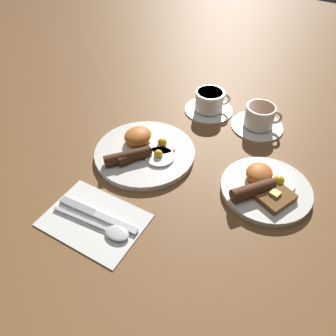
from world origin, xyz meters
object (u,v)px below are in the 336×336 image
object	(u,v)px
teacup_near	(210,103)
spoon	(109,230)
breakfast_plate_far	(265,187)
breakfast_plate_near	(143,151)
teacup_far	(259,118)
knife	(93,213)

from	to	relation	value
teacup_near	spoon	xyz separation A→B (m)	(0.50, 0.05, -0.02)
breakfast_plate_far	spoon	size ratio (longest dim) A/B	1.11
breakfast_plate_near	breakfast_plate_far	xyz separation A→B (m)	(-0.06, 0.31, 0.00)
breakfast_plate_far	teacup_far	xyz separation A→B (m)	(-0.22, -0.11, 0.01)
knife	breakfast_plate_near	bearing A→B (deg)	90.38
teacup_far	spoon	distance (m)	0.52
breakfast_plate_near	spoon	world-z (taller)	breakfast_plate_near
breakfast_plate_far	knife	xyz separation A→B (m)	(0.27, -0.28, -0.01)
knife	teacup_far	bearing A→B (deg)	64.10
breakfast_plate_near	teacup_far	world-z (taller)	teacup_far
teacup_far	knife	size ratio (longest dim) A/B	0.75
breakfast_plate_near	breakfast_plate_far	distance (m)	0.31
teacup_near	spoon	world-z (taller)	teacup_near
knife	spoon	distance (m)	0.06
breakfast_plate_far	breakfast_plate_near	bearing A→B (deg)	-79.80
teacup_far	breakfast_plate_far	bearing A→B (deg)	26.68
breakfast_plate_far	teacup_far	size ratio (longest dim) A/B	1.41
spoon	breakfast_plate_far	bearing A→B (deg)	43.63
teacup_near	spoon	bearing A→B (deg)	5.57
knife	spoon	bearing A→B (deg)	-21.61
breakfast_plate_far	teacup_far	distance (m)	0.25
teacup_near	spoon	size ratio (longest dim) A/B	0.77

